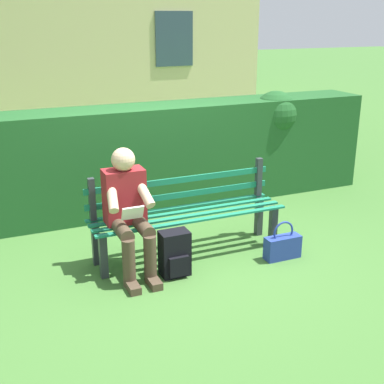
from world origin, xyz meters
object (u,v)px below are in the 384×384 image
(park_bench, at_px, (186,212))
(backpack, at_px, (175,254))
(handbag, at_px, (283,246))
(person_seated, at_px, (128,209))

(park_bench, bearing_deg, backpack, 55.28)
(backpack, distance_m, handbag, 1.13)
(park_bench, distance_m, handbag, 1.03)
(backpack, bearing_deg, person_seated, -35.80)
(park_bench, relative_size, backpack, 4.56)
(park_bench, distance_m, person_seated, 0.69)
(backpack, bearing_deg, handbag, 174.61)
(park_bench, xyz_separation_m, handbag, (-0.83, 0.52, -0.30))
(person_seated, bearing_deg, park_bench, -166.13)
(park_bench, xyz_separation_m, person_seated, (0.64, 0.16, 0.19))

